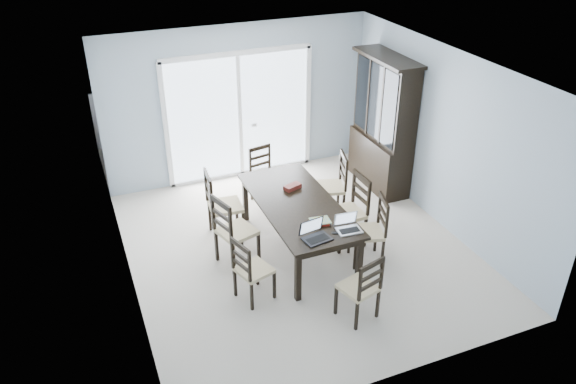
# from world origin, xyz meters

# --- Properties ---
(floor) EXTENTS (5.00, 5.00, 0.00)m
(floor) POSITION_xyz_m (0.00, 0.00, 0.00)
(floor) COLOR #BEB2A3
(floor) RESTS_ON ground
(ceiling) EXTENTS (5.00, 5.00, 0.00)m
(ceiling) POSITION_xyz_m (0.00, 0.00, 2.60)
(ceiling) COLOR white
(ceiling) RESTS_ON back_wall
(back_wall) EXTENTS (4.50, 0.02, 2.60)m
(back_wall) POSITION_xyz_m (0.00, 2.50, 1.30)
(back_wall) COLOR #9DADBB
(back_wall) RESTS_ON floor
(wall_left) EXTENTS (0.02, 5.00, 2.60)m
(wall_left) POSITION_xyz_m (-2.25, 0.00, 1.30)
(wall_left) COLOR #9DADBB
(wall_left) RESTS_ON floor
(wall_right) EXTENTS (0.02, 5.00, 2.60)m
(wall_right) POSITION_xyz_m (2.25, 0.00, 1.30)
(wall_right) COLOR #9DADBB
(wall_right) RESTS_ON floor
(balcony) EXTENTS (4.50, 2.00, 0.10)m
(balcony) POSITION_xyz_m (0.00, 3.50, -0.05)
(balcony) COLOR gray
(balcony) RESTS_ON ground
(railing) EXTENTS (4.50, 0.06, 1.10)m
(railing) POSITION_xyz_m (0.00, 4.50, 0.55)
(railing) COLOR #99999E
(railing) RESTS_ON balcony
(dining_table) EXTENTS (1.00, 2.20, 0.75)m
(dining_table) POSITION_xyz_m (0.00, 0.00, 0.67)
(dining_table) COLOR black
(dining_table) RESTS_ON floor
(china_hutch) EXTENTS (0.50, 1.38, 2.20)m
(china_hutch) POSITION_xyz_m (2.02, 1.25, 1.07)
(china_hutch) COLOR black
(china_hutch) RESTS_ON floor
(sliding_door) EXTENTS (2.52, 0.05, 2.18)m
(sliding_door) POSITION_xyz_m (0.00, 2.48, 1.09)
(sliding_door) COLOR silver
(sliding_door) RESTS_ON floor
(chair_left_near) EXTENTS (0.49, 0.48, 1.01)m
(chair_left_near) POSITION_xyz_m (-0.97, -0.78, 0.54)
(chair_left_near) COLOR black
(chair_left_near) RESTS_ON floor
(chair_left_mid) EXTENTS (0.57, 0.56, 1.19)m
(chair_left_mid) POSITION_xyz_m (-0.96, 0.00, 0.63)
(chair_left_mid) COLOR black
(chair_left_mid) RESTS_ON floor
(chair_left_far) EXTENTS (0.49, 0.48, 1.19)m
(chair_left_far) POSITION_xyz_m (-0.91, 0.72, 0.63)
(chair_left_far) COLOR black
(chair_left_far) RESTS_ON floor
(chair_right_near) EXTENTS (0.52, 0.51, 1.10)m
(chair_right_near) POSITION_xyz_m (0.84, -0.61, 0.58)
(chair_right_near) COLOR black
(chair_right_near) RESTS_ON floor
(chair_right_mid) EXTENTS (0.48, 0.46, 1.19)m
(chair_right_mid) POSITION_xyz_m (0.79, -0.10, 0.63)
(chair_right_mid) COLOR black
(chair_right_mid) RESTS_ON floor
(chair_right_far) EXTENTS (0.54, 0.53, 1.16)m
(chair_right_far) POSITION_xyz_m (0.90, 0.65, 0.61)
(chair_right_far) COLOR black
(chair_right_far) RESTS_ON floor
(chair_end_near) EXTENTS (0.48, 0.49, 1.02)m
(chair_end_near) POSITION_xyz_m (0.13, -1.61, 0.54)
(chair_end_near) COLOR black
(chair_end_near) RESTS_ON floor
(chair_end_far) EXTENTS (0.46, 0.47, 1.04)m
(chair_end_far) POSITION_xyz_m (0.05, 1.50, 0.55)
(chair_end_far) COLOR black
(chair_end_far) RESTS_ON floor
(laptop_dark) EXTENTS (0.36, 0.28, 0.23)m
(laptop_dark) POSITION_xyz_m (-0.13, -0.90, 0.81)
(laptop_dark) COLOR black
(laptop_dark) RESTS_ON dining_table
(laptop_silver) EXTENTS (0.32, 0.23, 0.21)m
(laptop_silver) POSITION_xyz_m (0.32, -0.87, 0.80)
(laptop_silver) COLOR silver
(laptop_silver) RESTS_ON dining_table
(book_stack) EXTENTS (0.28, 0.23, 0.04)m
(book_stack) POSITION_xyz_m (0.06, -0.57, 0.77)
(book_stack) COLOR maroon
(book_stack) RESTS_ON dining_table
(cell_phone) EXTENTS (0.11, 0.07, 0.01)m
(cell_phone) POSITION_xyz_m (0.14, -0.86, 0.76)
(cell_phone) COLOR black
(cell_phone) RESTS_ON dining_table
(game_box) EXTENTS (0.27, 0.20, 0.06)m
(game_box) POSITION_xyz_m (0.08, 0.38, 0.78)
(game_box) COLOR #430D0F
(game_box) RESTS_ON dining_table
(hot_tub) EXTENTS (1.98, 1.83, 0.91)m
(hot_tub) POSITION_xyz_m (-0.45, 3.37, 0.46)
(hot_tub) COLOR brown
(hot_tub) RESTS_ON balcony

